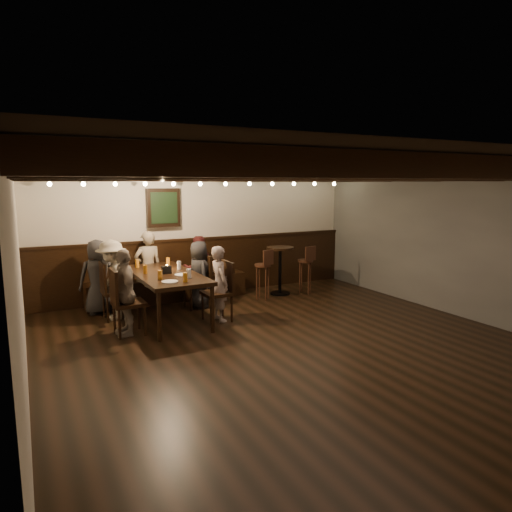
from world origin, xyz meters
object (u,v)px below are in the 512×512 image
person_right_near (199,274)px  person_bench_left (98,277)px  chair_right_far (218,303)px  person_bench_centre (148,268)px  dining_table (166,277)px  chair_right_near (198,292)px  high_top_table (280,263)px  bar_stool_right (305,276)px  person_left_near (112,280)px  person_left_far (125,292)px  person_bench_right (198,269)px  bar_stool_left (263,281)px  chair_left_near (115,301)px  person_right_far (220,284)px  chair_left_far (128,314)px

person_right_near → person_bench_left: bearing=74.7°
chair_right_far → person_right_near: 0.95m
person_bench_centre → dining_table: bearing=90.0°
chair_right_near → high_top_table: (1.80, 0.18, 0.34)m
person_bench_centre → bar_stool_right: bearing=168.4°
person_left_near → person_left_far: (0.02, -0.90, -0.02)m
person_bench_right → person_left_far: bearing=39.3°
person_bench_centre → person_left_near: size_ratio=1.04×
dining_table → chair_right_far: size_ratio=2.17×
bar_stool_left → chair_left_near: bearing=160.8°
high_top_table → person_right_near: bearing=-174.4°
person_bench_left → person_right_near: size_ratio=1.06×
chair_left_near → person_right_near: person_right_near is taller
bar_stool_right → high_top_table: bearing=153.2°
dining_table → bar_stool_left: bearing=11.1°
chair_left_near → person_left_far: person_left_far is taller
person_right_far → chair_right_near: bearing=1.9°
person_left_far → person_right_near: person_left_far is taller
dining_table → person_right_far: person_right_far is taller
dining_table → person_bench_right: person_bench_right is taller
person_left_near → person_right_far: size_ratio=1.07×
person_bench_left → high_top_table: size_ratio=1.33×
person_left_near → person_bench_left: bearing=-161.6°
chair_left_far → high_top_table: bearing=107.9°
chair_left_far → chair_right_far: size_ratio=1.02×
person_bench_right → chair_right_far: bearing=82.4°
person_bench_right → person_left_near: 1.71m
person_bench_right → high_top_table: size_ratio=1.29×
person_left_far → high_top_table: bearing=107.7°
dining_table → chair_right_far: 0.95m
person_right_near → dining_table: bearing=121.0°
person_right_near → person_right_far: size_ratio=0.98×
person_bench_left → person_bench_right: (1.80, 0.03, -0.02)m
chair_left_far → person_bench_left: bearing=-172.4°
chair_left_near → high_top_table: high_top_table is taller
dining_table → person_bench_centre: size_ratio=1.53×
person_left_far → bar_stool_left: bearing=107.0°
bar_stool_left → bar_stool_right: same height
person_bench_left → bar_stool_left: bearing=170.2°
person_bench_centre → bar_stool_left: 2.15m
person_left_near → person_left_far: 0.90m
bar_stool_left → bar_stool_right: bearing=-16.3°
person_bench_right → person_left_near: size_ratio=0.94×
chair_right_near → bar_stool_left: size_ratio=0.96×
dining_table → bar_stool_right: 3.07m
person_right_far → bar_stool_right: bearing=-68.8°
person_right_far → person_bench_centre: bearing=26.6°
chair_right_near → bar_stool_right: 2.30m
dining_table → chair_left_far: 0.94m
dining_table → person_left_far: 0.88m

